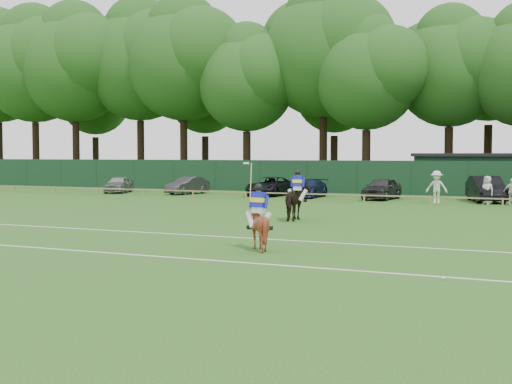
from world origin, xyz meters
The scene contains 20 objects.
ground centered at (0.00, 0.00, 0.00)m, with size 160.00×160.00×0.00m, color #1E4C14.
horse_dark centered at (1.27, 5.81, 0.85)m, with size 0.92×2.02×1.71m, color black.
horse_chestnut centered at (3.52, -3.49, 0.72)m, with size 1.17×1.32×1.45m, color maroon.
sedan_silver centered at (-19.09, 20.75, 0.65)m, with size 1.54×3.84×1.31m, color #979A9B.
sedan_grey centered at (-13.41, 21.41, 0.64)m, with size 1.35×3.89×1.28m, color #2E2E30.
suv_black centered at (-6.99, 22.09, 0.67)m, with size 2.24×4.86×1.35m, color black.
sedan_navy centered at (-3.85, 21.44, 0.62)m, with size 1.75×4.31×1.25m, color #121D3B.
hatch_grey centered at (1.26, 21.34, 0.72)m, with size 1.71×4.24×1.44m, color #2B2B2D.
estate_black centered at (7.72, 21.74, 0.80)m, with size 1.70×4.87×1.61m, color black.
spectator_left centered at (5.09, 19.49, 0.98)m, with size 1.27×0.73×1.96m, color silver.
spectator_mid centered at (9.34, 19.69, 0.78)m, with size 0.91×0.38×1.55m, color silver.
spectator_right centered at (8.00, 19.64, 0.84)m, with size 0.82×0.54×1.68m, color beige.
rider_dark centered at (1.27, 5.80, 1.61)m, with size 0.93×0.44×1.41m.
rider_chestnut centered at (3.51, -3.51, 1.41)m, with size 0.94×0.59×2.05m.
polo_ball centered at (9.57, -6.36, 0.04)m, with size 0.09×0.09×0.09m, color silver.
pitch_lines centered at (0.00, -3.50, 0.01)m, with size 60.00×5.10×0.01m.
pitch_rail centered at (0.00, 18.00, 0.45)m, with size 62.10×0.10×0.50m.
perimeter_fence centered at (0.00, 27.00, 1.25)m, with size 92.08×0.08×2.50m.
utility_shed centered at (6.00, 30.00, 1.54)m, with size 8.40×4.40×3.04m.
tree_row centered at (2.00, 35.00, 0.00)m, with size 96.00×12.00×21.00m, color #26561C, non-canonical shape.
Camera 1 is at (12.12, -22.74, 2.96)m, focal length 48.00 mm.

